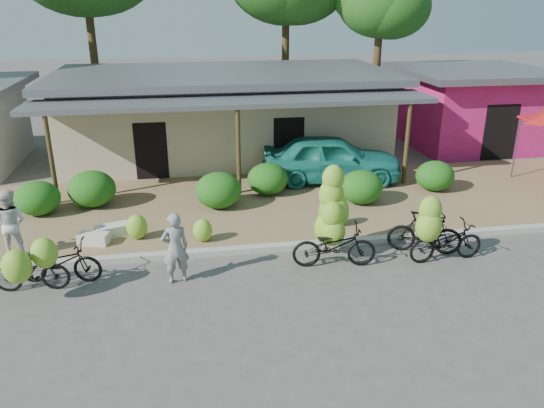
{
  "coord_description": "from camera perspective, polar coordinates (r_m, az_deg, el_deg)",
  "views": [
    {
      "loc": [
        -1.65,
        -9.97,
        5.99
      ],
      "look_at": [
        0.4,
        2.16,
        1.2
      ],
      "focal_mm": 35.0,
      "sensor_mm": 36.0,
      "label": 1
    }
  ],
  "objects": [
    {
      "name": "bike_left",
      "position": [
        12.5,
        -24.8,
        -6.44
      ],
      "size": [
        1.66,
        1.18,
        1.3
      ],
      "rotation": [
        0.0,
        0.0,
        1.51
      ],
      "color": "black",
      "rests_on": "ground"
    },
    {
      "name": "bike_far_left",
      "position": [
        12.71,
        -22.07,
        -5.7
      ],
      "size": [
        1.95,
        1.34,
        1.38
      ],
      "rotation": [
        0.0,
        0.0,
        1.42
      ],
      "color": "black",
      "rests_on": "ground"
    },
    {
      "name": "hedge_5",
      "position": [
        18.0,
        17.12,
        2.92
      ],
      "size": [
        1.26,
        1.13,
        0.98
      ],
      "primitive_type": "ellipsoid",
      "color": "#174F12",
      "rests_on": "sidewalk"
    },
    {
      "name": "shop_main",
      "position": [
        21.39,
        -5.06,
        9.68
      ],
      "size": [
        13.0,
        8.5,
        3.35
      ],
      "color": "#C3B593",
      "rests_on": "ground"
    },
    {
      "name": "hedge_4",
      "position": [
        16.31,
        9.59,
        1.81
      ],
      "size": [
        1.33,
        1.19,
        1.03
      ],
      "primitive_type": "ellipsoid",
      "color": "#174F12",
      "rests_on": "sidewalk"
    },
    {
      "name": "loose_banana_a",
      "position": [
        14.18,
        -14.33,
        -2.39
      ],
      "size": [
        0.54,
        0.46,
        0.68
      ],
      "primitive_type": "ellipsoid",
      "color": "#96CC33",
      "rests_on": "sidewalk"
    },
    {
      "name": "vendor",
      "position": [
        11.94,
        -10.38,
        -4.68
      ],
      "size": [
        0.68,
        0.52,
        1.67
      ],
      "primitive_type": "imported",
      "rotation": [
        0.0,
        0.0,
        3.36
      ],
      "color": "gray",
      "rests_on": "ground"
    },
    {
      "name": "hedge_2",
      "position": [
        15.82,
        -5.77,
        1.48
      ],
      "size": [
        1.39,
        1.25,
        1.08
      ],
      "primitive_type": "ellipsoid",
      "color": "#174F12",
      "rests_on": "sidewalk"
    },
    {
      "name": "bike_right",
      "position": [
        13.48,
        16.25,
        -2.59
      ],
      "size": [
        1.88,
        1.44,
        1.74
      ],
      "rotation": [
        0.0,
        0.0,
        1.2
      ],
      "color": "black",
      "rests_on": "ground"
    },
    {
      "name": "hedge_1",
      "position": [
        16.72,
        -18.81,
        1.55
      ],
      "size": [
        1.41,
        1.27,
        1.1
      ],
      "primitive_type": "ellipsoid",
      "color": "#174F12",
      "rests_on": "sidewalk"
    },
    {
      "name": "loose_banana_c",
      "position": [
        14.68,
        7.33,
        -1.18
      ],
      "size": [
        0.49,
        0.42,
        0.61
      ],
      "primitive_type": "ellipsoid",
      "color": "#96CC33",
      "rests_on": "sidewalk"
    },
    {
      "name": "curb",
      "position": [
        13.45,
        -1.59,
        -4.83
      ],
      "size": [
        60.0,
        0.25,
        0.15
      ],
      "primitive_type": "cube",
      "color": "#A8A399",
      "rests_on": "ground"
    },
    {
      "name": "sidewalk",
      "position": [
        16.18,
        -3.09,
        -0.26
      ],
      "size": [
        60.0,
        6.0,
        0.12
      ],
      "primitive_type": "cube",
      "color": "#8A694A",
      "rests_on": "ground"
    },
    {
      "name": "bike_far_right",
      "position": [
        13.5,
        18.22,
        -3.88
      ],
      "size": [
        1.92,
        0.76,
        0.99
      ],
      "rotation": [
        0.0,
        0.0,
        1.62
      ],
      "color": "black",
      "rests_on": "ground"
    },
    {
      "name": "bike_center",
      "position": [
        12.72,
        6.58,
        -2.62
      ],
      "size": [
        2.05,
        1.32,
        2.36
      ],
      "rotation": [
        0.0,
        0.0,
        1.45
      ],
      "color": "black",
      "rests_on": "ground"
    },
    {
      "name": "bystander",
      "position": [
        14.19,
        -26.36,
        -1.82
      ],
      "size": [
        0.91,
        0.76,
        1.68
      ],
      "primitive_type": "imported",
      "rotation": [
        0.0,
        0.0,
        2.98
      ],
      "color": "silver",
      "rests_on": "sidewalk"
    },
    {
      "name": "teal_van",
      "position": [
        18.14,
        6.41,
        4.9
      ],
      "size": [
        4.89,
        2.49,
        1.59
      ],
      "primitive_type": "imported",
      "rotation": [
        0.0,
        0.0,
        1.44
      ],
      "color": "#1B7C70",
      "rests_on": "sidewalk"
    },
    {
      "name": "sack_near",
      "position": [
        14.61,
        -16.79,
        -2.74
      ],
      "size": [
        0.93,
        0.65,
        0.3
      ],
      "primitive_type": "cube",
      "rotation": [
        0.0,
        0.0,
        0.32
      ],
      "color": "silver",
      "rests_on": "sidewalk"
    },
    {
      "name": "hedge_0",
      "position": [
        16.67,
        -23.91,
        0.58
      ],
      "size": [
        1.28,
        1.15,
        1.0
      ],
      "primitive_type": "ellipsoid",
      "color": "#174F12",
      "rests_on": "sidewalk"
    },
    {
      "name": "shop_pink",
      "position": [
        24.6,
        20.48,
        9.84
      ],
      "size": [
        6.0,
        6.0,
        3.25
      ],
      "color": "#D7217C",
      "rests_on": "ground"
    },
    {
      "name": "hedge_3",
      "position": [
        16.85,
        -0.47,
        2.72
      ],
      "size": [
        1.3,
        1.17,
        1.02
      ],
      "primitive_type": "ellipsoid",
      "color": "#174F12",
      "rests_on": "sidewalk"
    },
    {
      "name": "sack_far",
      "position": [
        14.3,
        -18.65,
        -3.55
      ],
      "size": [
        0.82,
        0.55,
        0.28
      ],
      "primitive_type": "cube",
      "rotation": [
        0.0,
        0.0,
        -0.25
      ],
      "color": "silver",
      "rests_on": "sidewalk"
    },
    {
      "name": "tree_near_right",
      "position": [
        26.16,
        11.15,
        20.69
      ],
      "size": [
        4.12,
        3.92,
        7.44
      ],
      "color": "#49371D",
      "rests_on": "ground"
    },
    {
      "name": "loose_banana_b",
      "position": [
        13.72,
        -7.48,
        -2.82
      ],
      "size": [
        0.49,
        0.42,
        0.62
      ],
      "primitive_type": "ellipsoid",
      "color": "#96CC33",
      "rests_on": "sidewalk"
    },
    {
      "name": "ground",
      "position": [
        11.74,
        -0.19,
        -9.4
      ],
      "size": [
        100.0,
        100.0,
        0.0
      ],
      "primitive_type": "plane",
      "color": "#4D4A48",
      "rests_on": "ground"
    }
  ]
}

